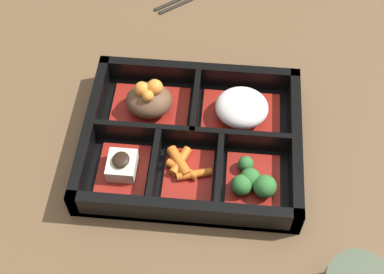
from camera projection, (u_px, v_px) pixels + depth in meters
The scene contains 8 objects.
ground_plane at pixel (192, 147), 0.75m from camera, with size 3.00×3.00×0.00m, color brown.
bento_base at pixel (192, 145), 0.75m from camera, with size 0.30×0.24×0.01m.
bento_rim at pixel (192, 140), 0.73m from camera, with size 0.30×0.24×0.04m.
bowl_stew at pixel (149, 101), 0.76m from camera, with size 0.11×0.09×0.06m.
bowl_rice at pixel (242, 109), 0.76m from camera, with size 0.11×0.09×0.04m.
bowl_tofu at pixel (122, 167), 0.71m from camera, with size 0.07×0.08×0.03m.
bowl_carrots at pixel (185, 170), 0.71m from camera, with size 0.07×0.08×0.02m.
bowl_greens at pixel (253, 181), 0.69m from camera, with size 0.07×0.08×0.04m.
Camera 1 is at (0.04, -0.42, 0.63)m, focal length 50.00 mm.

